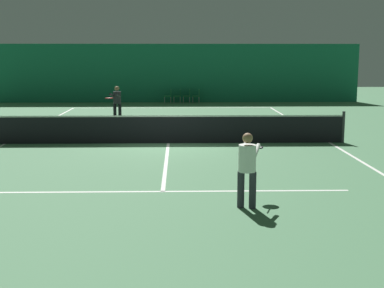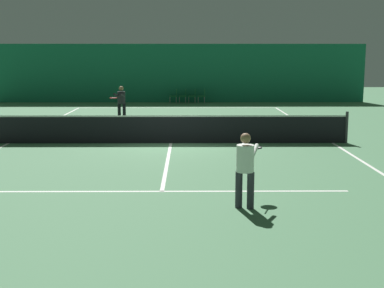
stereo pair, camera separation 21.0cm
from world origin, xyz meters
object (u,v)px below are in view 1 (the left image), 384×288
at_px(tennis_net, 168,128).
at_px(courtside_chair_0, 169,95).
at_px(player_near, 248,164).
at_px(player_far, 117,101).
at_px(courtside_chair_2, 188,95).
at_px(courtside_chair_1, 178,95).
at_px(courtside_chair_3, 197,95).

xyz_separation_m(tennis_net, courtside_chair_0, (-0.25, 14.78, -0.03)).
bearing_deg(player_near, courtside_chair_0, 22.69).
distance_m(player_far, courtside_chair_2, 9.15).
bearing_deg(courtside_chair_1, player_far, -18.02).
relative_size(courtside_chair_1, courtside_chair_3, 1.00).
bearing_deg(player_far, courtside_chair_3, 169.85).
distance_m(courtside_chair_2, courtside_chair_3, 0.58).
xyz_separation_m(player_near, player_far, (-4.14, 13.93, 0.03)).
distance_m(player_near, courtside_chair_2, 22.45).
bearing_deg(player_near, player_far, 34.29).
xyz_separation_m(player_near, courtside_chair_3, (-0.22, 22.44, -0.39)).
bearing_deg(player_far, courtside_chair_1, 176.56).
bearing_deg(courtside_chair_2, player_near, 2.03).
bearing_deg(tennis_net, player_far, 111.25).
distance_m(courtside_chair_0, courtside_chair_1, 0.58).
distance_m(courtside_chair_0, courtside_chair_2, 1.15).
bearing_deg(courtside_chair_3, courtside_chair_1, -90.00).
bearing_deg(player_near, courtside_chair_3, 18.29).
relative_size(tennis_net, courtside_chair_3, 14.29).
height_order(player_near, courtside_chair_1, player_near).
distance_m(tennis_net, courtside_chair_3, 14.86).
bearing_deg(courtside_chair_0, courtside_chair_2, 90.00).
height_order(tennis_net, courtside_chair_0, tennis_net).
bearing_deg(player_far, tennis_net, 35.83).
bearing_deg(courtside_chair_1, courtside_chair_3, 90.00).
xyz_separation_m(courtside_chair_0, courtside_chair_2, (1.15, 0.00, 0.00)).
bearing_deg(player_far, courtside_chair_2, 173.13).
height_order(player_near, player_far, player_far).
bearing_deg(courtside_chair_0, tennis_net, 0.95).
xyz_separation_m(player_near, courtside_chair_0, (-1.95, 22.44, -0.39)).
bearing_deg(courtside_chair_3, player_near, 0.56).
relative_size(tennis_net, player_near, 8.01).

